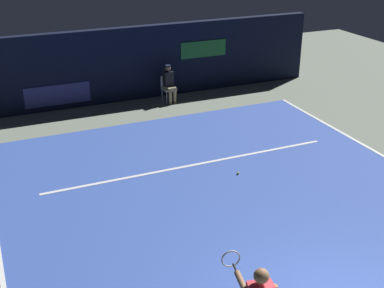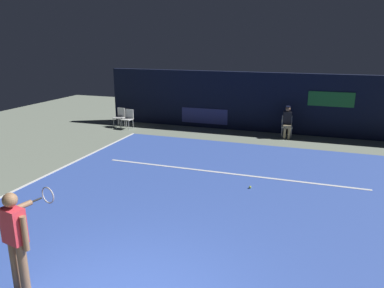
{
  "view_description": "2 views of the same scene",
  "coord_description": "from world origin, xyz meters",
  "px_view_note": "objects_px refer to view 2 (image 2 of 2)",
  "views": [
    {
      "loc": [
        -4.87,
        -4.92,
        6.16
      ],
      "look_at": [
        -0.31,
        5.7,
        0.96
      ],
      "focal_mm": 48.09,
      "sensor_mm": 36.0,
      "label": 1
    },
    {
      "loc": [
        2.44,
        -3.92,
        3.88
      ],
      "look_at": [
        -0.88,
        5.6,
        1.06
      ],
      "focal_mm": 34.41,
      "sensor_mm": 36.0,
      "label": 2
    }
  ],
  "objects_px": {
    "tennis_player": "(17,237)",
    "line_judge_on_chair": "(287,122)",
    "courtside_chair_far": "(128,118)",
    "courtside_chair_near": "(120,116)",
    "tennis_ball": "(250,187)"
  },
  "relations": [
    {
      "from": "tennis_player",
      "to": "courtside_chair_far",
      "type": "bearing_deg",
      "value": 110.43
    },
    {
      "from": "courtside_chair_far",
      "to": "tennis_ball",
      "type": "bearing_deg",
      "value": -38.76
    },
    {
      "from": "courtside_chair_near",
      "to": "courtside_chair_far",
      "type": "height_order",
      "value": "same"
    },
    {
      "from": "line_judge_on_chair",
      "to": "courtside_chair_far",
      "type": "height_order",
      "value": "line_judge_on_chair"
    },
    {
      "from": "line_judge_on_chair",
      "to": "courtside_chair_near",
      "type": "bearing_deg",
      "value": -176.47
    },
    {
      "from": "courtside_chair_near",
      "to": "courtside_chair_far",
      "type": "bearing_deg",
      "value": -19.93
    },
    {
      "from": "line_judge_on_chair",
      "to": "courtside_chair_near",
      "type": "xyz_separation_m",
      "value": [
        -7.59,
        -0.47,
        -0.18
      ]
    },
    {
      "from": "courtside_chair_far",
      "to": "tennis_ball",
      "type": "distance_m",
      "value": 8.52
    },
    {
      "from": "tennis_player",
      "to": "courtside_chair_near",
      "type": "height_order",
      "value": "tennis_player"
    },
    {
      "from": "line_judge_on_chair",
      "to": "courtside_chair_far",
      "type": "bearing_deg",
      "value": -174.58
    },
    {
      "from": "tennis_ball",
      "to": "courtside_chair_far",
      "type": "bearing_deg",
      "value": 141.24
    },
    {
      "from": "tennis_player",
      "to": "line_judge_on_chair",
      "type": "distance_m",
      "value": 11.86
    },
    {
      "from": "courtside_chair_near",
      "to": "courtside_chair_far",
      "type": "xyz_separation_m",
      "value": [
        0.55,
        -0.2,
        0.0
      ]
    },
    {
      "from": "line_judge_on_chair",
      "to": "courtside_chair_far",
      "type": "xyz_separation_m",
      "value": [
        -7.04,
        -0.67,
        -0.18
      ]
    },
    {
      "from": "tennis_player",
      "to": "line_judge_on_chair",
      "type": "bearing_deg",
      "value": 75.26
    }
  ]
}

